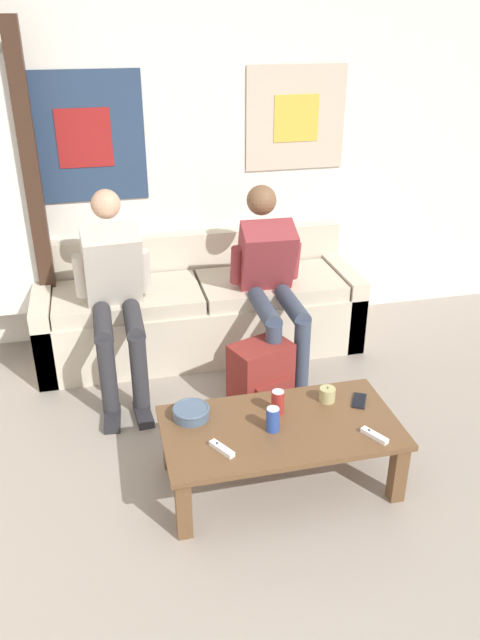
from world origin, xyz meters
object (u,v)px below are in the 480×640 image
Objects in this scene: person_seated_teen at (271,277)px; backpack at (262,376)px; cell_phone at (359,401)px; drink_can_red at (278,402)px; game_controller_near_left at (374,436)px; ceramic_bowl at (191,412)px; pillar_candle at (327,395)px; person_seated_adult at (115,289)px; drink_can_blue at (273,419)px; coffee_table at (280,434)px; game_controller_near_right at (222,449)px; couch at (199,310)px.

person_seated_teen is 2.84× the size of backpack.
person_seated_teen is 7.72× the size of cell_phone.
drink_can_red is at bearing -103.61° from person_seated_teen.
cell_phone is at bearing 80.54° from game_controller_near_left.
ceramic_bowl is 0.71m from pillar_candle.
person_seated_adult reaches higher than backpack.
cell_phone is at bearing 14.53° from drink_can_blue.
ceramic_bowl is at bearing 158.60° from coffee_table.
drink_can_red is at bearing -97.56° from backpack.
game_controller_near_right is (0.40, -1.29, -0.29)m from person_seated_adult.
game_controller_near_left is at bearing -38.13° from drink_can_red.
game_controller_near_left is at bearing -23.67° from ceramic_bowl.
drink_can_red is (-0.08, -0.60, 0.22)m from backpack.
pillar_candle is (0.02, -1.01, -0.25)m from person_seated_teen.
backpack is 0.73m from cell_phone.
game_controller_near_left is 1.01× the size of game_controller_near_right.
coffee_table is at bearing -58.27° from person_seated_adult.
person_seated_adult reaches higher than drink_can_red.
pillar_candle is 0.39m from drink_can_blue.
coffee_table is at bearing 28.63° from drink_can_blue.
ceramic_bowl is at bearing -101.32° from couch.
drink_can_red is 0.44m from cell_phone.
person_seated_adult is (-0.72, 1.16, 0.36)m from coffee_table.
person_seated_adult is 6.45× the size of ceramic_bowl.
ceramic_bowl is 1.24× the size of cell_phone.
couch is at bearing 138.54° from person_seated_teen.
game_controller_near_right reaches higher than coffee_table.
cell_phone is at bearing -0.71° from drink_can_red.
game_controller_near_left is (0.45, -0.17, -0.05)m from drink_can_blue.
couch reaches higher than backpack.
pillar_candle is (0.44, -1.37, 0.11)m from couch.
drink_can_red is at bearing 82.12° from coffee_table.
backpack is 3.31× the size of drink_can_red.
pillar_candle is 0.36m from game_controller_near_left.
drink_can_red reaches higher than game_controller_near_left.
game_controller_near_right is at bearing -114.63° from person_seated_teen.
game_controller_near_right reaches higher than cell_phone.
backpack is 0.77m from ceramic_bowl.
backpack is at bearing 108.81° from game_controller_near_left.
person_seated_adult is 1.38m from drink_can_blue.
pillar_candle is 0.58× the size of cell_phone.
coffee_table is at bearing 21.87° from game_controller_near_right.
drink_can_blue is (-0.32, -1.19, -0.23)m from person_seated_teen.
couch is 0.85m from backpack.
backpack is 0.63m from pillar_candle.
pillar_candle is 0.70× the size of drink_can_red.
coffee_table is 1.00× the size of person_seated_teen.
drink_can_blue reaches higher than coffee_table.
cell_phone is (0.77, 0.23, -0.01)m from game_controller_near_right.
ceramic_bowl is 1.32× the size of game_controller_near_right.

